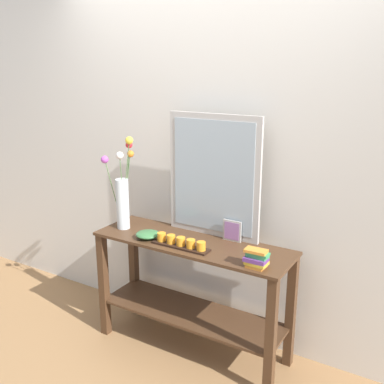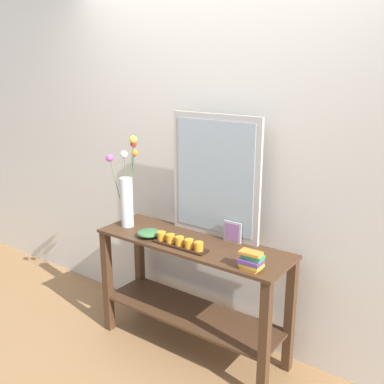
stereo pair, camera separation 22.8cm
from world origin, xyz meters
The scene contains 9 objects.
ground_plane centered at (0.00, 0.00, -0.01)m, with size 7.00×6.00×0.02m, color #997047.
wall_back centered at (0.00, 0.33, 1.35)m, with size 6.40×0.08×2.70m, color silver.
console_table centered at (0.00, 0.00, 0.50)m, with size 1.35×0.42×0.80m.
mirror_leaning centered at (0.06, 0.18, 1.21)m, with size 0.66×0.03×0.82m.
tall_vase_left centered at (-0.55, -0.03, 1.04)m, with size 0.21×0.16×0.65m.
candle_tray centered at (-0.01, -0.11, 0.83)m, with size 0.39×0.09×0.07m.
picture_frame_small centered at (0.22, 0.15, 0.87)m, with size 0.13×0.01×0.14m.
decorative_bowl centered at (-0.28, -0.10, 0.83)m, with size 0.16×0.16×0.05m.
book_stack centered at (0.51, -0.14, 0.85)m, with size 0.14×0.10×0.11m.
Camera 2 is at (1.60, -2.21, 1.92)m, focal length 41.94 mm.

